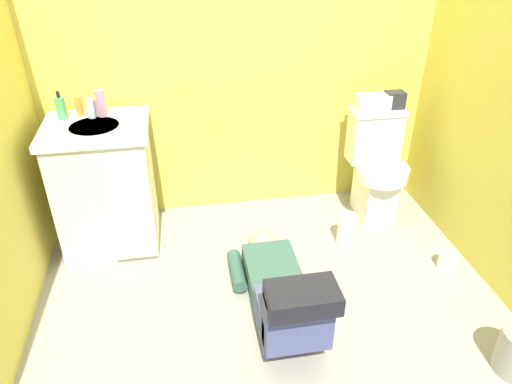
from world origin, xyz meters
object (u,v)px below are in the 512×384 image
(faucet, at_px, (96,107))
(person_plumber, at_px, (281,292))
(vanity_cabinet, at_px, (106,185))
(paper_towel_roll, at_px, (346,229))
(tissue_box, at_px, (373,102))
(toilet, at_px, (376,167))
(toiletry_bag, at_px, (394,100))
(bottle_amber, at_px, (79,106))
(toilet_paper_roll, at_px, (447,261))
(soap_dispenser, at_px, (61,108))
(bottle_pink, at_px, (101,103))
(bottle_clear, at_px, (91,108))

(faucet, xyz_separation_m, person_plumber, (0.92, -1.00, -0.69))
(vanity_cabinet, bearing_deg, paper_towel_roll, -11.19)
(faucet, bearing_deg, tissue_box, -0.90)
(toilet, distance_m, tissue_box, 0.44)
(toiletry_bag, bearing_deg, faucet, 179.17)
(person_plumber, relative_size, bottle_amber, 9.28)
(person_plumber, bearing_deg, toilet_paper_roll, 11.31)
(soap_dispenser, bearing_deg, bottle_pink, 1.16)
(tissue_box, relative_size, bottle_clear, 1.88)
(tissue_box, height_order, bottle_amber, bottle_amber)
(person_plumber, relative_size, bottle_clear, 9.10)
(tissue_box, distance_m, toilet_paper_roll, 1.10)
(person_plumber, bearing_deg, bottle_clear, 134.27)
(bottle_pink, distance_m, paper_towel_roll, 1.69)
(faucet, bearing_deg, toilet_paper_roll, -21.27)
(paper_towel_roll, bearing_deg, toilet, 46.80)
(person_plumber, bearing_deg, bottle_pink, 131.92)
(vanity_cabinet, distance_m, faucet, 0.47)
(soap_dispenser, distance_m, toilet_paper_roll, 2.47)
(bottle_clear, bearing_deg, toilet_paper_roll, -20.23)
(person_plumber, bearing_deg, paper_towel_roll, 45.21)
(bottle_pink, bearing_deg, faucet, 157.00)
(toiletry_bag, relative_size, bottle_clear, 1.06)
(toilet, xyz_separation_m, person_plumber, (-0.86, -0.88, -0.19))
(soap_dispenser, relative_size, bottle_clear, 1.42)
(person_plumber, relative_size, paper_towel_roll, 4.86)
(bottle_clear, height_order, paper_towel_roll, bottle_clear)
(bottle_clear, bearing_deg, toiletry_bag, 0.19)
(tissue_box, bearing_deg, bottle_amber, 178.67)
(toilet, bearing_deg, vanity_cabinet, -179.08)
(bottle_pink, height_order, paper_towel_roll, bottle_pink)
(faucet, relative_size, soap_dispenser, 0.60)
(person_plumber, relative_size, soap_dispenser, 6.42)
(faucet, height_order, toiletry_bag, faucet)
(toilet, relative_size, toiletry_bag, 6.05)
(vanity_cabinet, height_order, soap_dispenser, soap_dispenser)
(toilet, relative_size, tissue_box, 3.41)
(person_plumber, distance_m, soap_dispenser, 1.64)
(faucet, distance_m, bottle_clear, 0.04)
(tissue_box, relative_size, toiletry_bag, 1.77)
(person_plumber, distance_m, paper_towel_roll, 0.79)
(toilet, relative_size, bottle_clear, 6.41)
(bottle_clear, xyz_separation_m, bottle_pink, (0.06, 0.02, 0.02))
(tissue_box, distance_m, paper_towel_roll, 0.84)
(toilet, height_order, toilet_paper_roll, toilet)
(toilet, xyz_separation_m, bottle_clear, (-1.80, 0.08, 0.51))
(toilet, xyz_separation_m, toilet_paper_roll, (0.23, -0.66, -0.32))
(person_plumber, xyz_separation_m, paper_towel_roll, (0.56, 0.56, -0.07))
(faucet, xyz_separation_m, toiletry_bag, (1.88, -0.03, -0.06))
(tissue_box, distance_m, bottle_pink, 1.70)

